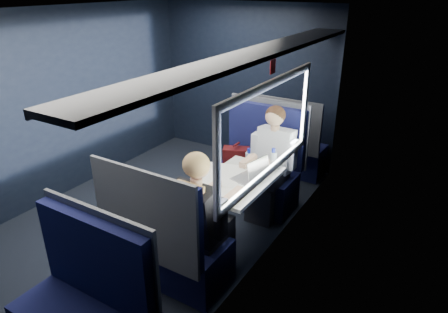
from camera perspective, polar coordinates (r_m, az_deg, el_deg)
The scene contains 13 objects.
ground at distance 4.89m, azimuth -9.13°, elevation -8.04°, with size 2.80×4.20×0.01m, color black.
room_shell at distance 4.29m, azimuth -10.18°, elevation 8.94°, with size 3.00×4.40×2.40m.
table at distance 4.03m, azimuth 1.61°, elevation -4.12°, with size 0.62×1.00×0.74m.
seat_bay_near at distance 4.91m, azimuth 4.70°, elevation -1.99°, with size 1.04×0.62×1.26m.
seat_bay_far at distance 3.64m, azimuth -8.04°, elevation -12.39°, with size 1.04×0.62×1.26m.
seat_row_front at distance 5.68m, azimuth 9.03°, elevation 1.38°, with size 1.04×0.51×1.16m.
seat_row_back at distance 3.17m, azimuth -19.20°, elevation -20.39°, with size 1.04×0.51×1.16m.
man at distance 4.54m, azimuth 6.75°, elevation -0.16°, with size 0.53×0.56×1.32m.
woman at distance 3.45m, azimuth -3.31°, elevation -8.15°, with size 0.53×0.56×1.32m.
papers at distance 3.97m, azimuth -0.50°, elevation -3.30°, with size 0.51×0.74×0.01m, color white.
laptop at distance 3.95m, azimuth 4.17°, elevation -2.50°, with size 0.30×0.35×0.23m.
bottle_small at distance 4.16m, azimuth 7.01°, elevation -0.55°, with size 0.07×0.07×0.24m.
cup at distance 4.23m, azimuth 7.75°, elevation -1.12°, with size 0.07×0.07×0.09m, color white.
Camera 1 is at (2.79, -3.10, 2.55)m, focal length 32.00 mm.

